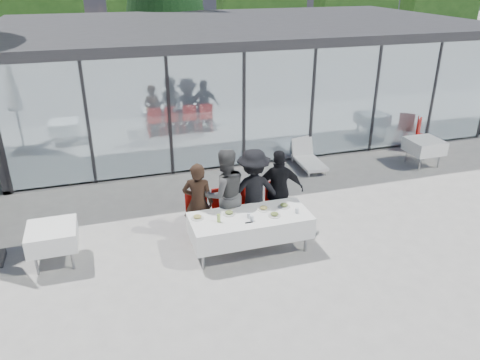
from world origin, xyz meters
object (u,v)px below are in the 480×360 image
diner_c (253,192)px  spare_table_left (52,236)px  plate_b (229,213)px  diner_b (225,194)px  plate_a (197,217)px  juice_bottle (219,218)px  spare_chair_b (414,127)px  diner_d (279,190)px  diner_a (198,203)px  plate_d (284,205)px  diner_chair_b (224,210)px  plate_extra (274,214)px  plate_c (264,208)px  spare_chair_a (422,134)px  dining_table (250,226)px  diner_chair_a (198,214)px  diner_chair_c (252,206)px  diner_chair_d (277,202)px  folded_eyeglasses (249,222)px  lounger (307,157)px  spare_table_right (424,146)px

diner_c → spare_table_left: size_ratio=2.09×
plate_b → diner_b: bearing=83.5°
plate_a → juice_bottle: 0.42m
spare_chair_b → diner_d: bearing=-148.7°
diner_a → plate_d: (1.58, -0.51, -0.05)m
diner_b → diner_chair_b: size_ratio=1.92×
plate_d → spare_chair_b: bearing=34.4°
plate_d → spare_table_left: 4.32m
plate_extra → plate_b: bearing=158.8°
plate_c → spare_chair_a: size_ratio=0.24×
diner_c → spare_table_left: 3.84m
dining_table → spare_chair_a: bearing=29.0°
diner_b → plate_b: size_ratio=7.84×
diner_chair_a → diner_chair_b: same height
diner_chair_c → spare_chair_a: same height
diner_chair_d → plate_b: bearing=-154.1°
spare_table_left → spare_chair_a: (10.02, 2.95, -0.02)m
diner_a → spare_chair_b: (7.49, 3.54, -0.29)m
diner_chair_b → folded_eyeglasses: bearing=-78.7°
plate_c → lounger: plate_c is taller
dining_table → plate_extra: 0.51m
folded_eyeglasses → spare_chair_a: (6.58, 3.84, -0.22)m
spare_table_left → plate_d: bearing=-6.6°
diner_d → juice_bottle: size_ratio=10.93×
juice_bottle → folded_eyeglasses: juice_bottle is taller
diner_chair_b → spare_table_right: 6.45m
diner_chair_d → plate_d: diner_chair_d is taller
diner_b → spare_table_left: (-3.23, -0.01, -0.38)m
diner_chair_b → spare_table_left: size_ratio=1.13×
plate_b → plate_d: (1.10, -0.02, 0.00)m
diner_d → plate_a: bearing=25.9°
diner_chair_b → plate_c: diner_chair_b is taller
diner_d → spare_chair_b: diner_d is taller
diner_d → spare_table_left: (-4.37, -0.01, -0.30)m
diner_d → plate_c: 0.72m
plate_a → spare_table_right: (6.82, 2.47, -0.22)m
diner_chair_a → diner_chair_b: bearing=0.0°
diner_chair_d → plate_d: 0.65m
spare_chair_a → spare_table_right: bearing=-123.3°
diner_chair_c → spare_chair_a: (6.19, 2.84, 0.00)m
spare_chair_a → plate_c: bearing=-150.8°
diner_c → juice_bottle: 1.15m
dining_table → juice_bottle: juice_bottle is taller
plate_extra → diner_chair_a: bearing=145.2°
diner_chair_d → plate_c: diner_chair_d is taller
dining_table → plate_extra: (0.43, -0.14, 0.24)m
diner_chair_c → spare_chair_b: same height
plate_c → juice_bottle: bearing=-167.3°
plate_d → lounger: bearing=58.7°
plate_a → plate_c: (1.29, -0.03, 0.00)m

